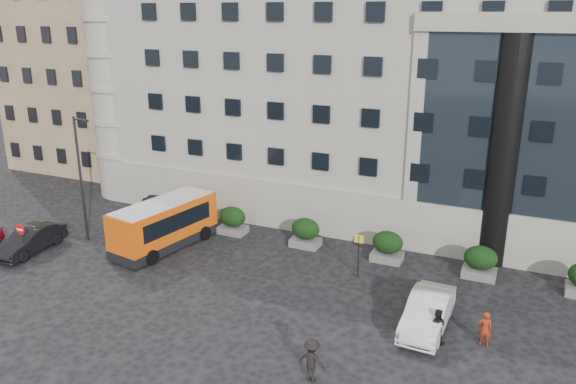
% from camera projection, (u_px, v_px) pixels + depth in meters
% --- Properties ---
extents(ground, '(120.00, 120.00, 0.00)m').
position_uv_depth(ground, '(225.00, 297.00, 28.86)').
color(ground, black).
rests_on(ground, ground).
extents(civic_building, '(44.00, 24.00, 18.00)m').
position_uv_depth(civic_building, '(436.00, 80.00, 42.79)').
color(civic_building, gray).
rests_on(civic_building, ground).
extents(entrance_column, '(1.80, 1.80, 13.00)m').
position_uv_depth(entrance_column, '(504.00, 154.00, 31.06)').
color(entrance_column, black).
rests_on(entrance_column, ground).
extents(apartment_near, '(14.00, 14.00, 20.00)m').
position_uv_depth(apartment_near, '(109.00, 56.00, 52.53)').
color(apartment_near, '#86684E').
rests_on(apartment_near, ground).
extents(apartment_far, '(13.00, 13.00, 22.00)m').
position_uv_depth(apartment_far, '(190.00, 37.00, 69.00)').
color(apartment_far, '#83614C').
rests_on(apartment_far, ground).
extents(hedge_a, '(1.80, 1.26, 1.84)m').
position_uv_depth(hedge_a, '(233.00, 220.00, 36.90)').
color(hedge_a, '#5B5B59').
rests_on(hedge_a, ground).
extents(hedge_b, '(1.80, 1.26, 1.84)m').
position_uv_depth(hedge_b, '(306.00, 232.00, 34.86)').
color(hedge_b, '#5B5B59').
rests_on(hedge_b, ground).
extents(hedge_c, '(1.80, 1.26, 1.84)m').
position_uv_depth(hedge_c, '(387.00, 246.00, 32.81)').
color(hedge_c, '#5B5B59').
rests_on(hedge_c, ground).
extents(hedge_d, '(1.80, 1.26, 1.84)m').
position_uv_depth(hedge_d, '(480.00, 262.00, 30.77)').
color(hedge_d, '#5B5B59').
rests_on(hedge_d, ground).
extents(street_lamp, '(1.16, 0.18, 8.00)m').
position_uv_depth(street_lamp, '(81.00, 175.00, 34.80)').
color(street_lamp, '#262628').
rests_on(street_lamp, ground).
extents(bus_stop_sign, '(0.50, 0.08, 2.52)m').
position_uv_depth(bus_stop_sign, '(359.00, 249.00, 30.49)').
color(bus_stop_sign, '#262628').
rests_on(bus_stop_sign, ground).
extents(no_entry_sign, '(0.64, 0.16, 2.32)m').
position_uv_depth(no_entry_sign, '(22.00, 235.00, 32.55)').
color(no_entry_sign, '#262628').
rests_on(no_entry_sign, ground).
extents(minibus, '(3.62, 7.39, 2.96)m').
position_uv_depth(minibus, '(164.00, 223.00, 34.51)').
color(minibus, '#DE500A').
rests_on(minibus, ground).
extents(red_truck, '(3.31, 5.62, 2.84)m').
position_uv_depth(red_truck, '(162.00, 156.00, 51.19)').
color(red_truck, maroon).
rests_on(red_truck, ground).
extents(parked_car_b, '(2.02, 4.81, 1.55)m').
position_uv_depth(parked_car_b, '(30.00, 240.00, 34.08)').
color(parked_car_b, black).
rests_on(parked_car_b, ground).
extents(parked_car_c, '(2.80, 5.67, 1.58)m').
position_uv_depth(parked_car_c, '(169.00, 193.00, 42.74)').
color(parked_car_c, black).
rests_on(parked_car_c, ground).
extents(parked_car_d, '(3.03, 5.33, 1.40)m').
position_uv_depth(parked_car_d, '(154.00, 185.00, 45.12)').
color(parked_car_d, black).
rests_on(parked_car_d, ground).
extents(white_taxi, '(1.83, 5.02, 1.64)m').
position_uv_depth(white_taxi, '(428.00, 312.00, 25.85)').
color(white_taxi, silver).
rests_on(white_taxi, ground).
extents(pedestrian_a, '(0.63, 0.44, 1.63)m').
position_uv_depth(pedestrian_a, '(485.00, 329.00, 24.51)').
color(pedestrian_a, '#9C280F').
rests_on(pedestrian_a, ground).
extents(pedestrian_b, '(0.85, 0.69, 1.66)m').
position_uv_depth(pedestrian_b, '(437.00, 326.00, 24.68)').
color(pedestrian_b, black).
rests_on(pedestrian_b, ground).
extents(pedestrian_c, '(1.24, 0.79, 1.83)m').
position_uv_depth(pedestrian_c, '(312.00, 360.00, 22.14)').
color(pedestrian_c, black).
rests_on(pedestrian_c, ground).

